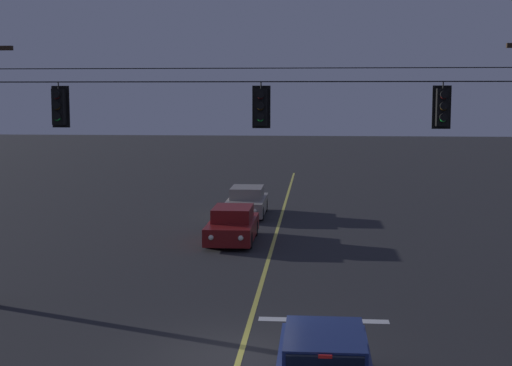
{
  "coord_description": "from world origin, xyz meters",
  "views": [
    {
      "loc": [
        1.68,
        -16.0,
        5.86
      ],
      "look_at": [
        0.0,
        4.55,
        3.41
      ],
      "focal_mm": 52.32,
      "sensor_mm": 36.0,
      "label": 1
    }
  ],
  "objects_px": {
    "traffic_light_leftmost": "(59,107)",
    "traffic_light_centre": "(443,107)",
    "car_oncoming_lead": "(232,225)",
    "car_oncoming_trailing": "(247,202)",
    "traffic_light_left_inner": "(261,107)"
  },
  "relations": [
    {
      "from": "traffic_light_leftmost",
      "to": "traffic_light_centre",
      "type": "distance_m",
      "value": 10.11
    },
    {
      "from": "car_oncoming_lead",
      "to": "car_oncoming_trailing",
      "type": "relative_size",
      "value": 1.0
    },
    {
      "from": "traffic_light_left_inner",
      "to": "traffic_light_leftmost",
      "type": "bearing_deg",
      "value": 180.0
    },
    {
      "from": "traffic_light_leftmost",
      "to": "car_oncoming_trailing",
      "type": "bearing_deg",
      "value": 77.66
    },
    {
      "from": "car_oncoming_lead",
      "to": "traffic_light_centre",
      "type": "bearing_deg",
      "value": -55.95
    },
    {
      "from": "traffic_light_left_inner",
      "to": "car_oncoming_trailing",
      "type": "xyz_separation_m",
      "value": [
        -1.89,
        16.17,
        -4.89
      ]
    },
    {
      "from": "traffic_light_centre",
      "to": "traffic_light_leftmost",
      "type": "bearing_deg",
      "value": 180.0
    },
    {
      "from": "traffic_light_leftmost",
      "to": "car_oncoming_trailing",
      "type": "relative_size",
      "value": 0.28
    },
    {
      "from": "traffic_light_left_inner",
      "to": "car_oncoming_lead",
      "type": "bearing_deg",
      "value": 100.91
    },
    {
      "from": "traffic_light_centre",
      "to": "car_oncoming_lead",
      "type": "distance_m",
      "value": 12.68
    },
    {
      "from": "car_oncoming_lead",
      "to": "traffic_light_leftmost",
      "type": "bearing_deg",
      "value": -110.18
    },
    {
      "from": "traffic_light_leftmost",
      "to": "traffic_light_centre",
      "type": "relative_size",
      "value": 1.0
    },
    {
      "from": "traffic_light_leftmost",
      "to": "car_oncoming_trailing",
      "type": "height_order",
      "value": "traffic_light_leftmost"
    },
    {
      "from": "car_oncoming_trailing",
      "to": "traffic_light_centre",
      "type": "bearing_deg",
      "value": -67.87
    },
    {
      "from": "traffic_light_leftmost",
      "to": "traffic_light_left_inner",
      "type": "height_order",
      "value": "same"
    }
  ]
}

